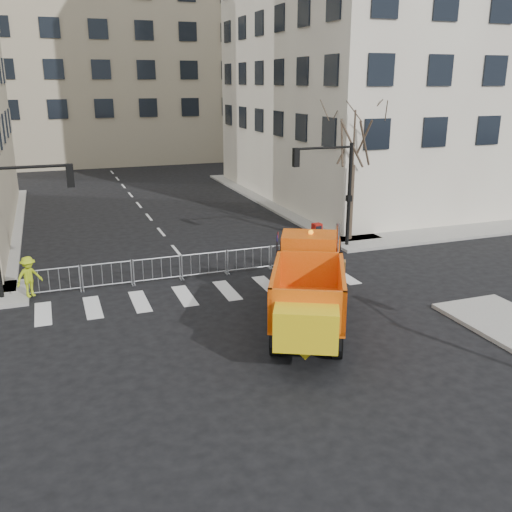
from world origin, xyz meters
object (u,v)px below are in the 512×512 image
object	(u,v)px
cop_a	(296,255)
newspaper_box	(317,234)
cop_b	(297,255)
worker	(29,277)
cop_c	(286,263)
plow_truck	(309,286)

from	to	relation	value
cop_a	newspaper_box	xyz separation A→B (m)	(2.81, 3.66, -0.18)
cop_a	cop_b	xyz separation A→B (m)	(-0.00, -0.08, 0.03)
cop_b	newspaper_box	bearing A→B (deg)	-132.42
worker	newspaper_box	bearing A→B (deg)	-17.60
cop_b	cop_c	distance (m)	1.36
worker	cop_b	bearing A→B (deg)	-33.55
newspaper_box	plow_truck	bearing A→B (deg)	-123.71
newspaper_box	cop_b	bearing A→B (deg)	-133.00
plow_truck	cop_b	size ratio (longest dim) A/B	4.98
cop_c	worker	distance (m)	10.34
plow_truck	cop_c	bearing A→B (deg)	13.31
cop_a	plow_truck	bearing A→B (deg)	59.76
plow_truck	newspaper_box	bearing A→B (deg)	-1.21
cop_c	newspaper_box	xyz separation A→B (m)	(3.76, 4.70, -0.22)
cop_b	newspaper_box	world-z (taller)	cop_b
cop_b	worker	world-z (taller)	cop_b
newspaper_box	cop_a	bearing A→B (deg)	-133.53
plow_truck	newspaper_box	xyz separation A→B (m)	(4.81, 9.17, -0.85)
newspaper_box	worker	bearing A→B (deg)	-174.02
plow_truck	cop_b	bearing A→B (deg)	6.29
plow_truck	cop_b	world-z (taller)	plow_truck
plow_truck	newspaper_box	world-z (taller)	plow_truck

